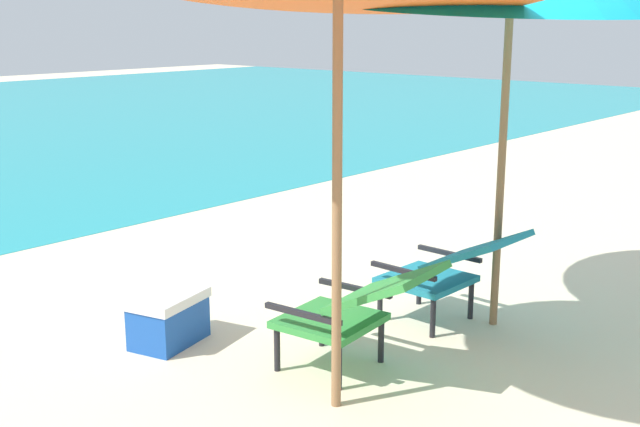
% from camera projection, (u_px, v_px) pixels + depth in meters
% --- Properties ---
extents(ground_plane, '(40.00, 40.00, 0.00)m').
position_uv_depth(ground_plane, '(40.00, 234.00, 7.48)').
color(ground_plane, beige).
extents(lounge_chair_left, '(0.62, 0.93, 0.68)m').
position_uv_depth(lounge_chair_left, '(356.00, 306.00, 4.45)').
color(lounge_chair_left, '#338E3D').
rests_on(lounge_chair_left, ground_plane).
extents(lounge_chair_right, '(0.56, 0.88, 0.68)m').
position_uv_depth(lounge_chair_right, '(449.00, 267.00, 5.15)').
color(lounge_chair_right, teal).
rests_on(lounge_chair_right, ground_plane).
extents(cooler_box, '(0.53, 0.43, 0.32)m').
position_uv_depth(cooler_box, '(168.00, 318.00, 4.93)').
color(cooler_box, '#194CA5').
rests_on(cooler_box, ground_plane).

